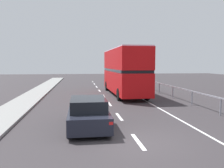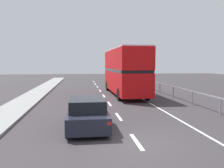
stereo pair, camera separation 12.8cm
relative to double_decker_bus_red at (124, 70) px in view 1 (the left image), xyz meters
name	(u,v)px [view 1 (the left image)]	position (x,y,z in m)	size (l,w,h in m)	color
ground_plane	(138,143)	(-2.07, -13.62, -2.39)	(74.00, 120.00, 0.10)	#322D30
lane_paint_markings	(134,103)	(-0.17, -4.76, -2.33)	(3.21, 46.00, 0.01)	silver
bridge_side_railing	(182,91)	(3.72, -4.62, -1.49)	(0.10, 42.00, 1.04)	gray
double_decker_bus_red	(124,70)	(0.00, 0.00, 0.00)	(2.76, 10.40, 4.37)	red
hatchback_car_near	(88,113)	(-3.88, -11.33, -1.66)	(1.85, 4.34, 1.40)	#1E202C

